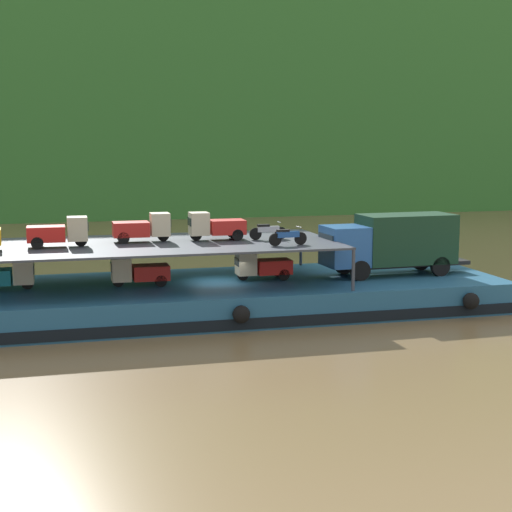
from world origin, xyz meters
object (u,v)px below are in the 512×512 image
Objects in this scene: covered_lorry at (392,242)px; mini_truck_upper_fore at (143,228)px; mini_truck_lower_stern at (5,275)px; mini_truck_upper_mid at (59,232)px; mini_truck_lower_mid at (262,266)px; mini_truck_upper_bow at (216,226)px; mini_truck_lower_aft at (139,272)px; cargo_barge at (219,297)px; motorcycle_upper_centre at (268,231)px; motorcycle_upper_port at (288,236)px.

covered_lorry is 12.64m from mini_truck_upper_fore.
covered_lorry is 2.85× the size of mini_truck_lower_stern.
mini_truck_upper_mid reaches higher than covered_lorry.
mini_truck_lower_stern is 1.01× the size of mini_truck_lower_mid.
covered_lorry is at bearing -5.43° from mini_truck_upper_bow.
mini_truck_lower_aft is 4.38m from mini_truck_upper_bow.
mini_truck_lower_aft is (-12.86, 0.30, -1.00)m from covered_lorry.
cargo_barge is at bearing 0.99° from mini_truck_lower_aft.
mini_truck_lower_stern is at bearing 177.99° from motorcycle_upper_centre.
covered_lorry reaches higher than mini_truck_lower_aft.
mini_truck_upper_mid is at bearing -175.22° from mini_truck_upper_bow.
mini_truck_upper_fore reaches higher than mini_truck_lower_stern.
mini_truck_upper_mid reaches higher than mini_truck_lower_mid.
mini_truck_lower_stern is at bearing 177.50° from covered_lorry.
motorcycle_upper_port is at bearing -45.36° from mini_truck_upper_bow.
mini_truck_upper_fore is 6.11m from motorcycle_upper_centre.
covered_lorry is 19.01m from mini_truck_lower_stern.
mini_truck_upper_fore is at bearing 2.15° from mini_truck_lower_stern.
motorcycle_upper_centre is at bearing 176.54° from covered_lorry.
mini_truck_upper_bow reaches higher than cargo_barge.
mini_truck_lower_mid is 9.96m from mini_truck_upper_mid.
mini_truck_upper_mid is (2.46, -0.60, 2.00)m from mini_truck_lower_stern.
covered_lorry is at bearing -2.32° from cargo_barge.
mini_truck_lower_aft is at bearing -179.01° from cargo_barge.
covered_lorry is 12.90m from mini_truck_lower_aft.
mini_truck_lower_aft is 1.00× the size of mini_truck_upper_fore.
mini_truck_upper_mid is at bearing -13.71° from mini_truck_lower_stern.
mini_truck_upper_fore reaches higher than covered_lorry.
mini_truck_upper_fore reaches higher than mini_truck_lower_mid.
mini_truck_lower_stern is at bearing -177.85° from mini_truck_upper_fore.
mini_truck_upper_bow is (7.50, 0.63, 0.00)m from mini_truck_upper_mid.
mini_truck_lower_mid is 3.05m from motorcycle_upper_port.
mini_truck_lower_stern is 1.46× the size of motorcycle_upper_port.
motorcycle_upper_port is at bearing -77.43° from mini_truck_lower_mid.
mini_truck_upper_mid is (-9.76, -0.23, 2.00)m from mini_truck_lower_mid.
covered_lorry is 6.55m from motorcycle_upper_port.
motorcycle_upper_port is 1.00× the size of motorcycle_upper_centre.
covered_lorry is 9.09m from mini_truck_upper_bow.
mini_truck_lower_aft is 1.00× the size of mini_truck_upper_bow.
mini_truck_upper_bow is at bearing 0.15° from mini_truck_lower_stern.
mini_truck_lower_aft is 1.00× the size of mini_truck_lower_mid.
mini_truck_lower_stern is at bearing 175.02° from mini_truck_lower_aft.
mini_truck_lower_aft is at bearing -178.46° from mini_truck_lower_mid.
mini_truck_upper_mid is at bearing -167.98° from mini_truck_upper_fore.
cargo_barge is 4.83m from motorcycle_upper_port.
mini_truck_lower_mid is at bearing 176.09° from covered_lorry.
mini_truck_lower_aft reaches higher than cargo_barge.
mini_truck_upper_bow reaches higher than covered_lorry.
cargo_barge is at bearing 1.03° from mini_truck_upper_mid.
mini_truck_upper_mid is at bearing 179.21° from covered_lorry.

